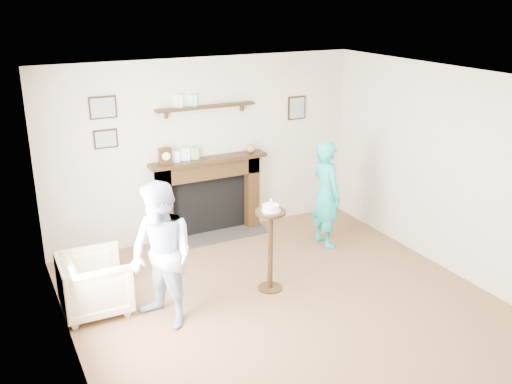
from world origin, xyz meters
The scene contains 6 objects.
ground centered at (0.00, 0.00, 0.00)m, with size 5.00×5.00×0.00m, color brown.
room_shell centered at (0.00, 0.69, 1.62)m, with size 4.54×5.02×2.52m.
armchair centered at (-1.90, 1.04, 0.00)m, with size 0.70×0.72×0.66m, color #C7AC94.
man centered at (-1.31, 0.47, 0.00)m, with size 0.75×0.59×1.55m, color #AFBDDB.
woman centered at (1.28, 1.37, 0.00)m, with size 0.54×0.35×1.47m, color #20B79F.
pedestal_table centered at (0.02, 0.61, 0.69)m, with size 0.35×0.35×1.13m.
Camera 1 is at (-2.82, -4.63, 3.31)m, focal length 40.00 mm.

